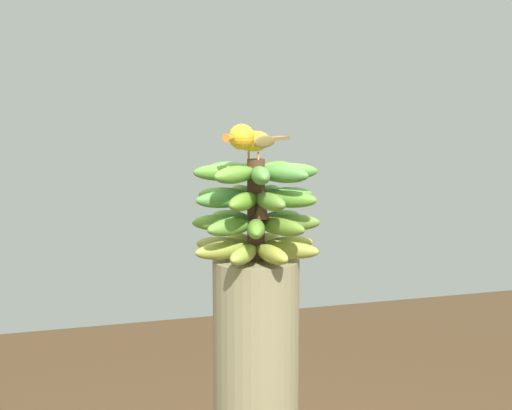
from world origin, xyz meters
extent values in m
cylinder|color=#4C2D1E|center=(0.00, 0.00, 1.50)|extent=(0.04, 0.04, 0.24)
ellipsoid|color=olive|center=(0.05, 0.07, 1.41)|extent=(0.12, 0.14, 0.04)
ellipsoid|color=olive|center=(-0.01, 0.08, 1.41)|extent=(0.06, 0.15, 0.04)
ellipsoid|color=#9B9D33|center=(-0.07, 0.05, 1.41)|extent=(0.14, 0.12, 0.04)
ellipsoid|color=olive|center=(-0.08, -0.01, 1.41)|extent=(0.15, 0.06, 0.04)
ellipsoid|color=#959740|center=(-0.05, -0.07, 1.41)|extent=(0.12, 0.14, 0.04)
ellipsoid|color=olive|center=(0.01, -0.08, 1.41)|extent=(0.06, 0.15, 0.04)
ellipsoid|color=#8FA23D|center=(0.07, -0.05, 1.41)|extent=(0.14, 0.12, 0.04)
ellipsoid|color=#9C9D3B|center=(0.08, 0.01, 1.41)|extent=(0.15, 0.06, 0.04)
ellipsoid|color=#5A8E2F|center=(-0.07, -0.04, 1.47)|extent=(0.15, 0.10, 0.04)
ellipsoid|color=#5A8E2D|center=(-0.02, -0.08, 1.47)|extent=(0.08, 0.15, 0.04)
ellipsoid|color=#5B8C32|center=(0.04, -0.07, 1.47)|extent=(0.10, 0.15, 0.04)
ellipsoid|color=#5B8B2C|center=(0.08, -0.02, 1.47)|extent=(0.15, 0.08, 0.04)
ellipsoid|color=#5B7B29|center=(0.07, 0.04, 1.47)|extent=(0.15, 0.10, 0.04)
ellipsoid|color=olive|center=(0.02, 0.08, 1.47)|extent=(0.08, 0.15, 0.04)
ellipsoid|color=#50872C|center=(-0.04, 0.07, 1.47)|extent=(0.10, 0.15, 0.04)
ellipsoid|color=#588433|center=(-0.08, 0.02, 1.47)|extent=(0.15, 0.08, 0.04)
ellipsoid|color=#4E8B37|center=(-0.01, 0.08, 1.53)|extent=(0.06, 0.15, 0.04)
ellipsoid|color=#568A36|center=(-0.06, 0.05, 1.53)|extent=(0.14, 0.12, 0.04)
ellipsoid|color=#59852B|center=(-0.08, -0.01, 1.53)|extent=(0.15, 0.06, 0.04)
ellipsoid|color=#548D2E|center=(-0.05, -0.06, 1.53)|extent=(0.12, 0.14, 0.04)
ellipsoid|color=#4A863A|center=(0.01, -0.08, 1.53)|extent=(0.06, 0.15, 0.04)
ellipsoid|color=#5D8C2A|center=(0.06, -0.05, 1.53)|extent=(0.14, 0.12, 0.04)
ellipsoid|color=olive|center=(0.08, 0.01, 1.53)|extent=(0.15, 0.06, 0.04)
ellipsoid|color=#538B2D|center=(0.05, 0.06, 1.53)|extent=(0.12, 0.14, 0.04)
ellipsoid|color=#5C853C|center=(-0.08, 0.01, 1.59)|extent=(0.15, 0.06, 0.04)
ellipsoid|color=#4E8039|center=(-0.06, -0.05, 1.59)|extent=(0.14, 0.12, 0.04)
ellipsoid|color=#518A2E|center=(-0.01, -0.08, 1.59)|extent=(0.06, 0.15, 0.04)
ellipsoid|color=#58882E|center=(0.05, -0.06, 1.59)|extent=(0.12, 0.14, 0.04)
ellipsoid|color=#4B8036|center=(0.08, -0.01, 1.59)|extent=(0.15, 0.06, 0.04)
ellipsoid|color=#4A8037|center=(0.06, 0.05, 1.59)|extent=(0.14, 0.12, 0.04)
ellipsoid|color=#518936|center=(0.01, 0.08, 1.59)|extent=(0.06, 0.15, 0.04)
ellipsoid|color=#528A2A|center=(-0.05, 0.06, 1.59)|extent=(0.12, 0.14, 0.04)
cone|color=#4C2D1E|center=(0.05, 0.00, 1.52)|extent=(0.04, 0.04, 0.06)
cylinder|color=#C68933|center=(-0.01, -0.02, 1.63)|extent=(0.01, 0.00, 0.02)
cylinder|color=#C68933|center=(0.02, 0.00, 1.63)|extent=(0.00, 0.00, 0.02)
ellipsoid|color=orange|center=(0.01, -0.01, 1.67)|extent=(0.11, 0.12, 0.05)
ellipsoid|color=brown|center=(-0.02, -0.02, 1.67)|extent=(0.06, 0.07, 0.03)
ellipsoid|color=brown|center=(0.02, 0.01, 1.67)|extent=(0.06, 0.07, 0.03)
cube|color=brown|center=(-0.05, 0.07, 1.67)|extent=(0.07, 0.08, 0.01)
sphere|color=orange|center=(0.03, -0.05, 1.68)|extent=(0.06, 0.06, 0.06)
sphere|color=black|center=(0.06, -0.04, 1.68)|extent=(0.01, 0.01, 0.01)
cone|color=orange|center=(0.06, -0.08, 1.68)|extent=(0.04, 0.04, 0.02)
camera|label=1|loc=(1.69, -0.50, 1.78)|focal=52.32mm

